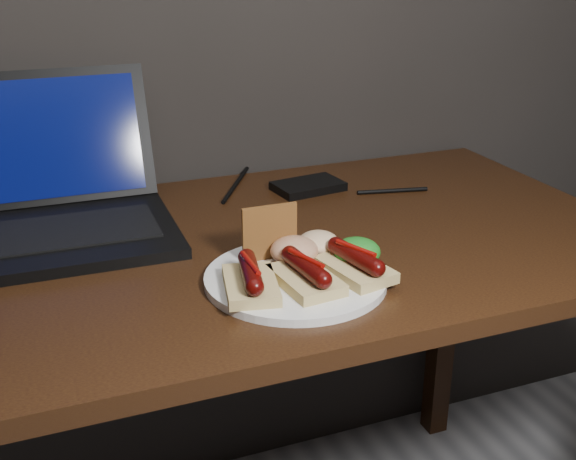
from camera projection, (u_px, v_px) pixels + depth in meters
The scene contains 12 objects.
desk at pixel (222, 296), 1.19m from camera, with size 1.40×0.70×0.75m.
laptop at pixel (43, 202), 1.20m from camera, with size 0.41×0.37×0.25m.
hard_drive at pixel (308, 186), 1.41m from camera, with size 0.13×0.08×0.02m, color black.
desk_cables at pixel (170, 213), 1.29m from camera, with size 0.93×0.37×0.01m.
plate at pixel (296, 278), 1.04m from camera, with size 0.26×0.26×0.01m, color silver.
bread_sausage_left at pixel (251, 279), 0.98m from camera, with size 0.09×0.13×0.04m.
bread_sausage_center at pixel (306, 274), 1.00m from camera, with size 0.08×0.12×0.04m.
bread_sausage_right at pixel (355, 264), 1.03m from camera, with size 0.09×0.13×0.04m.
crispbread at pixel (270, 232), 1.07m from camera, with size 0.09×0.01×0.09m, color #985E29.
salad_greens at pixel (357, 252), 1.06m from camera, with size 0.07×0.07×0.04m, color #135C12.
salsa_mound at pixel (294, 250), 1.07m from camera, with size 0.07×0.07×0.04m, color maroon.
coleslaw_mound at pixel (318, 243), 1.10m from camera, with size 0.06×0.06×0.04m, color beige.
Camera 1 is at (-0.28, 0.35, 1.22)m, focal length 45.00 mm.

